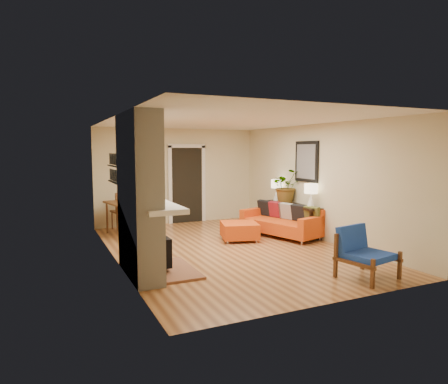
{
  "coord_description": "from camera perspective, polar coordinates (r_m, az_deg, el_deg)",
  "views": [
    {
      "loc": [
        -3.45,
        -7.27,
        2.01
      ],
      "look_at": [
        0.0,
        0.2,
        1.15
      ],
      "focal_mm": 32.0,
      "sensor_mm": 36.0,
      "label": 1
    }
  ],
  "objects": [
    {
      "name": "blue_chair",
      "position": [
        6.78,
        19.09,
        -7.8
      ],
      "size": [
        0.91,
        0.89,
        0.81
      ],
      "color": "brown",
      "rests_on": "ground"
    },
    {
      "name": "lamp_far",
      "position": [
        10.35,
        7.56,
        0.67
      ],
      "size": [
        0.3,
        0.3,
        0.54
      ],
      "color": "white",
      "rests_on": "console_table"
    },
    {
      "name": "room_shell",
      "position": [
        10.73,
        -2.52,
        1.86
      ],
      "size": [
        6.5,
        6.5,
        6.5
      ],
      "color": "#BE8249",
      "rests_on": "ground"
    },
    {
      "name": "lamp_near",
      "position": [
        9.18,
        12.31,
        -0.09
      ],
      "size": [
        0.3,
        0.3,
        0.54
      ],
      "color": "white",
      "rests_on": "console_table"
    },
    {
      "name": "fireplace",
      "position": [
        6.48,
        -11.71,
        -0.99
      ],
      "size": [
        1.09,
        1.68,
        2.6
      ],
      "color": "white",
      "rests_on": "ground"
    },
    {
      "name": "dining_table",
      "position": [
        9.79,
        -13.51,
        -2.28
      ],
      "size": [
        0.99,
        1.84,
        0.97
      ],
      "color": "brown",
      "rests_on": "ground"
    },
    {
      "name": "houseplant",
      "position": [
        9.96,
        8.9,
        0.88
      ],
      "size": [
        0.83,
        0.74,
        0.83
      ],
      "primitive_type": "imported",
      "rotation": [
        0.0,
        0.0,
        -0.14
      ],
      "color": "#1E5919",
      "rests_on": "console_table"
    },
    {
      "name": "sofa",
      "position": [
        9.54,
        8.44,
        -4.18
      ],
      "size": [
        1.36,
        2.12,
        0.77
      ],
      "color": "silver",
      "rests_on": "ground"
    },
    {
      "name": "ottoman",
      "position": [
        9.0,
        2.22,
        -5.45
      ],
      "size": [
        0.97,
        0.97,
        0.4
      ],
      "color": "silver",
      "rests_on": "ground"
    },
    {
      "name": "console_table",
      "position": [
        9.79,
        9.87,
        -2.54
      ],
      "size": [
        0.34,
        1.85,
        0.72
      ],
      "color": "black",
      "rests_on": "ground"
    }
  ]
}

